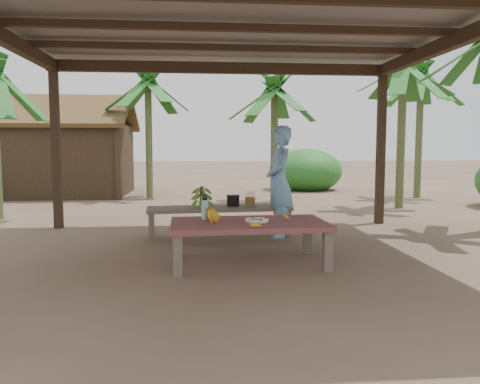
{
  "coord_description": "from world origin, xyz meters",
  "views": [
    {
      "loc": [
        -0.44,
        -5.78,
        1.36
      ],
      "look_at": [
        0.09,
        0.07,
        0.8
      ],
      "focal_mm": 35.0,
      "sensor_mm": 36.0,
      "label": 1
    }
  ],
  "objects": [
    {
      "name": "banana_plant_n",
      "position": [
        1.46,
        5.82,
        2.56
      ],
      "size": [
        1.8,
        1.8,
        3.05
      ],
      "color": "#596638",
      "rests_on": "ground"
    },
    {
      "name": "pavilion",
      "position": [
        -0.01,
        -0.01,
        2.78
      ],
      "size": [
        6.6,
        5.6,
        2.95
      ],
      "color": "black",
      "rests_on": "ground"
    },
    {
      "name": "hut",
      "position": [
        -4.5,
        8.0,
        1.1
      ],
      "size": [
        4.4,
        3.43,
        2.85
      ],
      "color": "black",
      "rests_on": "ground"
    },
    {
      "name": "banana_plant_far",
      "position": [
        5.46,
        6.33,
        3.01
      ],
      "size": [
        1.8,
        1.8,
        3.51
      ],
      "color": "#596638",
      "rests_on": "ground"
    },
    {
      "name": "cooking_pot",
      "position": [
        0.1,
        1.43,
        0.53
      ],
      "size": [
        0.2,
        0.2,
        0.17
      ],
      "primitive_type": "cylinder",
      "color": "black",
      "rests_on": "bench"
    },
    {
      "name": "banana_plant_ne",
      "position": [
        4.05,
        4.29,
        2.88
      ],
      "size": [
        1.8,
        1.8,
        3.38
      ],
      "color": "#596638",
      "rests_on": "ground"
    },
    {
      "name": "plate",
      "position": [
        0.24,
        -0.46,
        0.52
      ],
      "size": [
        0.27,
        0.27,
        0.04
      ],
      "color": "white",
      "rests_on": "work_table"
    },
    {
      "name": "skewer_rack",
      "position": [
        0.36,
        1.35,
        0.57
      ],
      "size": [
        0.19,
        0.09,
        0.24
      ],
      "primitive_type": null,
      "rotation": [
        0.0,
        0.0,
        0.08
      ],
      "color": "#A57F47",
      "rests_on": "bench"
    },
    {
      "name": "banana_plant_nw",
      "position": [
        -1.73,
        6.88,
        2.86
      ],
      "size": [
        1.8,
        1.8,
        3.35
      ],
      "color": "#596638",
      "rests_on": "ground"
    },
    {
      "name": "ground",
      "position": [
        0.0,
        0.0,
        0.0
      ],
      "size": [
        80.0,
        80.0,
        0.0
      ],
      "primitive_type": "plane",
      "color": "brown",
      "rests_on": "ground"
    },
    {
      "name": "loose_banana_side",
      "position": [
        0.62,
        -0.27,
        0.52
      ],
      "size": [
        0.08,
        0.15,
        0.04
      ],
      "primitive_type": "ellipsoid",
      "rotation": [
        0.0,
        0.0,
        0.27
      ],
      "color": "yellow",
      "rests_on": "work_table"
    },
    {
      "name": "bench",
      "position": [
        -0.12,
        1.36,
        0.39
      ],
      "size": [
        2.24,
        0.77,
        0.45
      ],
      "rotation": [
        0.0,
        0.0,
        0.08
      ],
      "color": "brown",
      "rests_on": "ground"
    },
    {
      "name": "ripe_banana_bunch",
      "position": [
        -0.33,
        -0.33,
        0.58
      ],
      "size": [
        0.28,
        0.24,
        0.16
      ],
      "primitive_type": null,
      "rotation": [
        0.0,
        0.0,
        0.03
      ],
      "color": "yellow",
      "rests_on": "work_table"
    },
    {
      "name": "loose_banana_front",
      "position": [
        0.17,
        -0.82,
        0.52
      ],
      "size": [
        0.15,
        0.1,
        0.04
      ],
      "primitive_type": "ellipsoid",
      "rotation": [
        0.0,
        0.0,
        2.01
      ],
      "color": "yellow",
      "rests_on": "work_table"
    },
    {
      "name": "water_flask",
      "position": [
        -0.36,
        -0.2,
        0.63
      ],
      "size": [
        0.08,
        0.08,
        0.3
      ],
      "color": "#3CBEB6",
      "rests_on": "work_table"
    },
    {
      "name": "green_banana_stalk",
      "position": [
        -0.39,
        1.34,
        0.62
      ],
      "size": [
        0.31,
        0.31,
        0.33
      ],
      "primitive_type": null,
      "rotation": [
        0.0,
        0.0,
        0.08
      ],
      "color": "#598C2D",
      "rests_on": "bench"
    },
    {
      "name": "woman",
      "position": [
        0.79,
        1.2,
        0.84
      ],
      "size": [
        0.4,
        0.62,
        1.69
      ],
      "primitive_type": "imported",
      "rotation": [
        0.0,
        0.0,
        -1.57
      ],
      "color": "#76ACE0",
      "rests_on": "ground"
    },
    {
      "name": "work_table",
      "position": [
        0.14,
        -0.43,
        0.43
      ],
      "size": [
        1.83,
        1.06,
        0.5
      ],
      "rotation": [
        0.0,
        0.0,
        0.03
      ],
      "color": "brown",
      "rests_on": "ground"
    }
  ]
}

